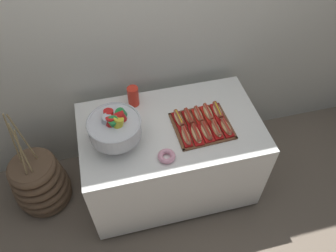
{
  "coord_description": "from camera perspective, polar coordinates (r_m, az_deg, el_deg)",
  "views": [
    {
      "loc": [
        -0.39,
        -1.51,
        2.6
      ],
      "look_at": [
        -0.03,
        -0.03,
        0.82
      ],
      "focal_mm": 35.35,
      "sensor_mm": 36.0,
      "label": 1
    }
  ],
  "objects": [
    {
      "name": "hot_dog_9",
      "position": [
        2.48,
        8.54,
        2.57
      ],
      "size": [
        0.07,
        0.18,
        0.06
      ],
      "color": "red",
      "rests_on": "serving_tray"
    },
    {
      "name": "hot_dog_8",
      "position": [
        2.45,
        6.92,
        2.25
      ],
      "size": [
        0.07,
        0.18,
        0.06
      ],
      "color": "red",
      "rests_on": "serving_tray"
    },
    {
      "name": "cup_stack",
      "position": [
        2.51,
        -6.02,
        5.13
      ],
      "size": [
        0.08,
        0.08,
        0.16
      ],
      "color": "red",
      "rests_on": "buffet_table"
    },
    {
      "name": "punch_bowl",
      "position": [
        2.21,
        -9.15,
        -0.17
      ],
      "size": [
        0.36,
        0.36,
        0.27
      ],
      "color": "silver",
      "rests_on": "buffet_table"
    },
    {
      "name": "hot_dog_2",
      "position": [
        2.33,
        6.62,
        -1.0
      ],
      "size": [
        0.08,
        0.17,
        0.06
      ],
      "color": "red",
      "rests_on": "serving_tray"
    },
    {
      "name": "hot_dog_7",
      "position": [
        2.43,
        5.27,
        1.89
      ],
      "size": [
        0.06,
        0.16,
        0.06
      ],
      "color": "red",
      "rests_on": "serving_tray"
    },
    {
      "name": "back_wall",
      "position": [
        2.46,
        -2.65,
        17.3
      ],
      "size": [
        6.0,
        0.1,
        2.6
      ],
      "primitive_type": "cube",
      "color": "beige",
      "rests_on": "ground_plane"
    },
    {
      "name": "donut",
      "position": [
        2.21,
        -0.24,
        -5.24
      ],
      "size": [
        0.12,
        0.12,
        0.04
      ],
      "color": "pink",
      "rests_on": "buffet_table"
    },
    {
      "name": "hot_dog_5",
      "position": [
        2.39,
        1.89,
        1.19
      ],
      "size": [
        0.08,
        0.17,
        0.06
      ],
      "color": "#B21414",
      "rests_on": "serving_tray"
    },
    {
      "name": "hot_dog_3",
      "position": [
        2.35,
        8.33,
        -0.57
      ],
      "size": [
        0.06,
        0.16,
        0.06
      ],
      "color": "#B21414",
      "rests_on": "serving_tray"
    },
    {
      "name": "hot_dog_0",
      "position": [
        2.3,
        3.11,
        -1.81
      ],
      "size": [
        0.06,
        0.17,
        0.06
      ],
      "color": "#B21414",
      "rests_on": "serving_tray"
    },
    {
      "name": "hot_dog_1",
      "position": [
        2.31,
        4.88,
        -1.42
      ],
      "size": [
        0.07,
        0.18,
        0.06
      ],
      "color": "#B21414",
      "rests_on": "serving_tray"
    },
    {
      "name": "ground_plane",
      "position": [
        3.04,
        0.38,
        -9.7
      ],
      "size": [
        10.0,
        10.0,
        0.0
      ],
      "primitive_type": "plane",
      "color": "#7A6B5B"
    },
    {
      "name": "floor_vase",
      "position": [
        2.95,
        -21.21,
        -9.02
      ],
      "size": [
        0.46,
        0.46,
        1.03
      ],
      "color": "brown",
      "rests_on": "ground_plane"
    },
    {
      "name": "hot_dog_6",
      "position": [
        2.41,
        3.59,
        1.53
      ],
      "size": [
        0.07,
        0.16,
        0.06
      ],
      "color": "#B21414",
      "rests_on": "serving_tray"
    },
    {
      "name": "hot_dog_4",
      "position": [
        2.38,
        9.99,
        -0.24
      ],
      "size": [
        0.07,
        0.17,
        0.06
      ],
      "color": "#B21414",
      "rests_on": "serving_tray"
    },
    {
      "name": "buffet_table",
      "position": [
        2.69,
        0.43,
        -5.19
      ],
      "size": [
        1.33,
        0.8,
        0.78
      ],
      "color": "white",
      "rests_on": "ground_plane"
    },
    {
      "name": "serving_tray",
      "position": [
        2.4,
        5.88,
        0.01
      ],
      "size": [
        0.42,
        0.38,
        0.01
      ],
      "color": "brown",
      "rests_on": "buffet_table"
    }
  ]
}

